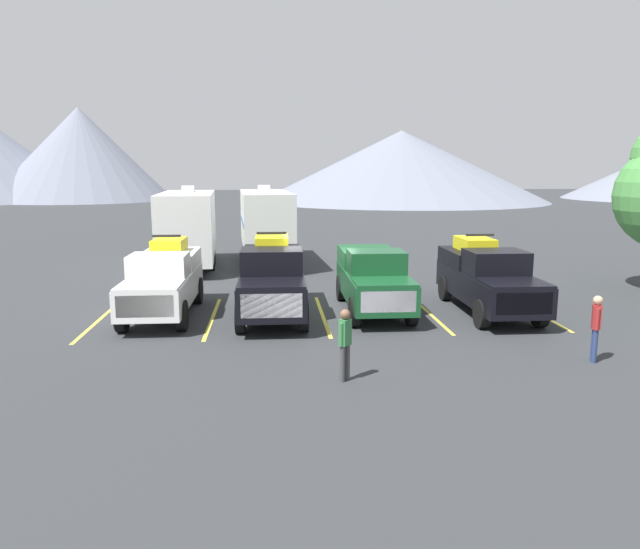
{
  "coord_description": "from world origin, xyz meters",
  "views": [
    {
      "loc": [
        -1.68,
        -19.89,
        4.79
      ],
      "look_at": [
        0.0,
        0.02,
        1.2
      ],
      "focal_mm": 32.99,
      "sensor_mm": 36.0,
      "label": 1
    }
  ],
  "objects_px": {
    "pickup_truck_a": "(164,279)",
    "camper_trailer_b": "(266,223)",
    "pickup_truck_c": "(373,278)",
    "person_b": "(596,324)",
    "person_a": "(345,340)",
    "pickup_truck_d": "(487,277)",
    "camper_trailer_a": "(188,226)",
    "pickup_truck_b": "(272,278)"
  },
  "relations": [
    {
      "from": "pickup_truck_a",
      "to": "camper_trailer_b",
      "type": "bearing_deg",
      "value": 72.08
    },
    {
      "from": "pickup_truck_c",
      "to": "person_b",
      "type": "relative_size",
      "value": 3.22
    },
    {
      "from": "pickup_truck_a",
      "to": "camper_trailer_b",
      "type": "xyz_separation_m",
      "value": [
        3.31,
        10.23,
        0.9
      ]
    },
    {
      "from": "pickup_truck_a",
      "to": "pickup_truck_c",
      "type": "height_order",
      "value": "pickup_truck_a"
    },
    {
      "from": "pickup_truck_c",
      "to": "person_a",
      "type": "height_order",
      "value": "pickup_truck_c"
    },
    {
      "from": "pickup_truck_d",
      "to": "camper_trailer_a",
      "type": "relative_size",
      "value": 0.67
    },
    {
      "from": "person_a",
      "to": "person_b",
      "type": "height_order",
      "value": "person_b"
    },
    {
      "from": "pickup_truck_a",
      "to": "person_b",
      "type": "relative_size",
      "value": 3.24
    },
    {
      "from": "pickup_truck_d",
      "to": "camper_trailer_b",
      "type": "xyz_separation_m",
      "value": [
        -7.54,
        10.64,
        0.9
      ]
    },
    {
      "from": "pickup_truck_d",
      "to": "person_a",
      "type": "height_order",
      "value": "pickup_truck_d"
    },
    {
      "from": "pickup_truck_a",
      "to": "camper_trailer_a",
      "type": "relative_size",
      "value": 0.64
    },
    {
      "from": "pickup_truck_d",
      "to": "camper_trailer_b",
      "type": "distance_m",
      "value": 13.07
    },
    {
      "from": "pickup_truck_b",
      "to": "pickup_truck_d",
      "type": "bearing_deg",
      "value": -0.77
    },
    {
      "from": "camper_trailer_b",
      "to": "person_a",
      "type": "xyz_separation_m",
      "value": [
        1.89,
        -16.94,
        -1.12
      ]
    },
    {
      "from": "pickup_truck_a",
      "to": "pickup_truck_c",
      "type": "xyz_separation_m",
      "value": [
        6.99,
        -0.05,
        -0.05
      ]
    },
    {
      "from": "pickup_truck_a",
      "to": "person_a",
      "type": "distance_m",
      "value": 8.5
    },
    {
      "from": "pickup_truck_a",
      "to": "pickup_truck_d",
      "type": "xyz_separation_m",
      "value": [
        10.85,
        -0.41,
        -0.0
      ]
    },
    {
      "from": "pickup_truck_d",
      "to": "camper_trailer_a",
      "type": "distance_m",
      "value": 15.01
    },
    {
      "from": "pickup_truck_d",
      "to": "pickup_truck_c",
      "type": "bearing_deg",
      "value": 174.61
    },
    {
      "from": "pickup_truck_c",
      "to": "camper_trailer_a",
      "type": "distance_m",
      "value": 12.09
    },
    {
      "from": "pickup_truck_a",
      "to": "pickup_truck_c",
      "type": "bearing_deg",
      "value": -0.37
    },
    {
      "from": "person_b",
      "to": "pickup_truck_c",
      "type": "bearing_deg",
      "value": 128.29
    },
    {
      "from": "pickup_truck_c",
      "to": "pickup_truck_d",
      "type": "distance_m",
      "value": 3.88
    },
    {
      "from": "camper_trailer_a",
      "to": "pickup_truck_b",
      "type": "bearing_deg",
      "value": -67.57
    },
    {
      "from": "pickup_truck_a",
      "to": "person_b",
      "type": "xyz_separation_m",
      "value": [
        11.61,
        -5.91,
        -0.21
      ]
    },
    {
      "from": "pickup_truck_d",
      "to": "pickup_truck_a",
      "type": "bearing_deg",
      "value": 177.84
    },
    {
      "from": "pickup_truck_c",
      "to": "camper_trailer_a",
      "type": "height_order",
      "value": "camper_trailer_a"
    },
    {
      "from": "camper_trailer_b",
      "to": "pickup_truck_c",
      "type": "bearing_deg",
      "value": -70.28
    },
    {
      "from": "pickup_truck_a",
      "to": "pickup_truck_b",
      "type": "distance_m",
      "value": 3.59
    },
    {
      "from": "person_a",
      "to": "camper_trailer_b",
      "type": "bearing_deg",
      "value": 96.37
    },
    {
      "from": "pickup_truck_d",
      "to": "person_b",
      "type": "relative_size",
      "value": 3.41
    },
    {
      "from": "pickup_truck_b",
      "to": "person_a",
      "type": "bearing_deg",
      "value": -75.75
    },
    {
      "from": "camper_trailer_a",
      "to": "camper_trailer_b",
      "type": "distance_m",
      "value": 3.84
    },
    {
      "from": "person_a",
      "to": "pickup_truck_a",
      "type": "bearing_deg",
      "value": 127.74
    },
    {
      "from": "pickup_truck_a",
      "to": "pickup_truck_b",
      "type": "bearing_deg",
      "value": -4.99
    },
    {
      "from": "camper_trailer_b",
      "to": "person_a",
      "type": "relative_size",
      "value": 5.12
    },
    {
      "from": "pickup_truck_a",
      "to": "camper_trailer_a",
      "type": "xyz_separation_m",
      "value": [
        -0.45,
        9.44,
        0.9
      ]
    },
    {
      "from": "pickup_truck_a",
      "to": "person_a",
      "type": "bearing_deg",
      "value": -52.26
    },
    {
      "from": "pickup_truck_d",
      "to": "camper_trailer_b",
      "type": "relative_size",
      "value": 0.67
    },
    {
      "from": "camper_trailer_a",
      "to": "person_a",
      "type": "relative_size",
      "value": 5.12
    },
    {
      "from": "pickup_truck_b",
      "to": "pickup_truck_d",
      "type": "xyz_separation_m",
      "value": [
        7.28,
        -0.1,
        -0.06
      ]
    },
    {
      "from": "pickup_truck_c",
      "to": "camper_trailer_b",
      "type": "xyz_separation_m",
      "value": [
        -3.68,
        10.27,
        0.94
      ]
    }
  ]
}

